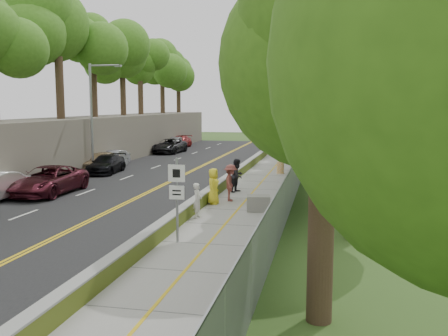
# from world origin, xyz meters

# --- Properties ---
(ground) EXTENTS (140.00, 140.00, 0.00)m
(ground) POSITION_xyz_m (0.00, 0.00, 0.00)
(ground) COLOR #33511E
(ground) RESTS_ON ground
(road) EXTENTS (11.20, 66.00, 0.04)m
(road) POSITION_xyz_m (-5.40, 15.00, 0.02)
(road) COLOR black
(road) RESTS_ON ground
(sidewalk) EXTENTS (4.20, 66.00, 0.05)m
(sidewalk) POSITION_xyz_m (2.55, 15.00, 0.03)
(sidewalk) COLOR gray
(sidewalk) RESTS_ON ground
(jersey_barrier) EXTENTS (0.42, 66.00, 0.60)m
(jersey_barrier) POSITION_xyz_m (0.25, 15.00, 0.30)
(jersey_barrier) COLOR #C5F129
(jersey_barrier) RESTS_ON ground
(rock_embankment) EXTENTS (5.00, 66.00, 4.00)m
(rock_embankment) POSITION_xyz_m (-13.50, 15.00, 2.00)
(rock_embankment) COLOR #595147
(rock_embankment) RESTS_ON ground
(chainlink_fence) EXTENTS (0.04, 66.00, 2.00)m
(chainlink_fence) POSITION_xyz_m (4.65, 15.00, 1.00)
(chainlink_fence) COLOR slate
(chainlink_fence) RESTS_ON ground
(trees_embankment) EXTENTS (6.40, 66.00, 13.00)m
(trees_embankment) POSITION_xyz_m (-13.00, 15.00, 10.50)
(trees_embankment) COLOR #458120
(trees_embankment) RESTS_ON rock_embankment
(trees_fenceside) EXTENTS (7.00, 66.00, 14.00)m
(trees_fenceside) POSITION_xyz_m (7.00, 15.00, 7.00)
(trees_fenceside) COLOR #467C1E
(trees_fenceside) RESTS_ON ground
(streetlight) EXTENTS (2.52, 0.22, 8.00)m
(streetlight) POSITION_xyz_m (-10.46, 14.00, 4.64)
(streetlight) COLOR gray
(streetlight) RESTS_ON ground
(signpost) EXTENTS (0.62, 0.09, 3.10)m
(signpost) POSITION_xyz_m (1.05, -3.02, 1.96)
(signpost) COLOR gray
(signpost) RESTS_ON sidewalk
(construction_barrel) EXTENTS (0.54, 0.54, 0.88)m
(construction_barrel) POSITION_xyz_m (3.02, 16.00, 0.49)
(construction_barrel) COLOR orange
(construction_barrel) RESTS_ON sidewalk
(concrete_block) EXTENTS (1.21, 0.98, 0.73)m
(concrete_block) POSITION_xyz_m (3.20, 3.00, 0.41)
(concrete_block) COLOR gray
(concrete_block) RESTS_ON sidewalk
(car_2) EXTENTS (2.68, 5.68, 1.57)m
(car_2) POSITION_xyz_m (-9.00, 5.06, 0.82)
(car_2) COLOR #4E1622
(car_2) RESTS_ON road
(car_3) EXTENTS (2.26, 4.73, 1.33)m
(car_3) POSITION_xyz_m (-9.55, 13.82, 0.71)
(car_3) COLOR black
(car_3) RESTS_ON road
(car_4) EXTENTS (2.03, 4.41, 1.47)m
(car_4) POSITION_xyz_m (-10.60, 15.00, 0.77)
(car_4) COLOR tan
(car_4) RESTS_ON road
(car_5) EXTENTS (1.57, 4.15, 1.35)m
(car_5) POSITION_xyz_m (-10.60, 17.09, 0.72)
(car_5) COLOR #97979E
(car_5) RESTS_ON road
(car_6) EXTENTS (2.62, 5.38, 1.47)m
(car_6) POSITION_xyz_m (-9.72, 29.41, 0.78)
(car_6) COLOR black
(car_6) RESTS_ON road
(car_7) EXTENTS (2.18, 4.86, 1.39)m
(car_7) POSITION_xyz_m (-10.60, 35.81, 0.73)
(car_7) COLOR maroon
(car_7) RESTS_ON road
(car_8) EXTENTS (1.84, 4.34, 1.47)m
(car_8) POSITION_xyz_m (-10.60, 34.07, 0.77)
(car_8) COLOR #B7B7BB
(car_8) RESTS_ON road
(painter_0) EXTENTS (0.60, 0.90, 1.82)m
(painter_0) POSITION_xyz_m (0.75, 4.16, 0.96)
(painter_0) COLOR yellow
(painter_0) RESTS_ON sidewalk
(painter_1) EXTENTS (0.38, 0.57, 1.56)m
(painter_1) POSITION_xyz_m (0.75, 1.00, 0.83)
(painter_1) COLOR silver
(painter_1) RESTS_ON sidewalk
(painter_2) EXTENTS (1.01, 1.13, 1.92)m
(painter_2) POSITION_xyz_m (1.32, 7.84, 1.01)
(painter_2) COLOR black
(painter_2) RESTS_ON sidewalk
(painter_3) EXTENTS (0.90, 1.34, 1.92)m
(painter_3) POSITION_xyz_m (1.45, 5.13, 1.01)
(painter_3) COLOR brown
(painter_3) RESTS_ON sidewalk
(person_far) EXTENTS (1.04, 0.49, 1.74)m
(person_far) POSITION_xyz_m (4.20, 25.34, 0.92)
(person_far) COLOR black
(person_far) RESTS_ON sidewalk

